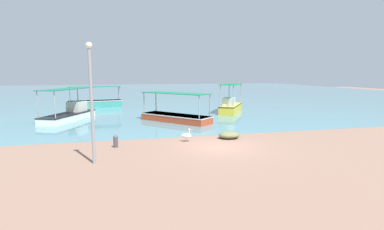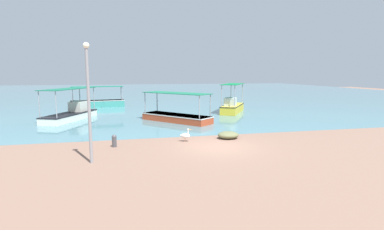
% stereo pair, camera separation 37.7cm
% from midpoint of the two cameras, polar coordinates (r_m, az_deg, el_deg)
% --- Properties ---
extents(ground, '(120.00, 120.00, 0.00)m').
position_cam_midpoint_polar(ground, '(16.79, 4.71, -6.04)').
color(ground, '#886554').
extents(harbor_water, '(110.00, 90.00, 0.00)m').
position_cam_midpoint_polar(harbor_water, '(63.79, -9.06, 4.27)').
color(harbor_water, teal).
rests_on(harbor_water, ground).
extents(fishing_boat_far_right, '(3.95, 5.10, 2.95)m').
position_cam_midpoint_polar(fishing_boat_far_right, '(31.07, 7.01, 1.69)').
color(fishing_boat_far_right, gold).
rests_on(fishing_boat_far_right, harbor_water).
extents(fishing_boat_outer, '(5.53, 6.01, 2.43)m').
position_cam_midpoint_polar(fishing_boat_outer, '(25.22, -3.56, -0.17)').
color(fishing_boat_outer, '#BF4425').
rests_on(fishing_boat_outer, harbor_water).
extents(fishing_boat_center, '(6.30, 2.15, 2.47)m').
position_cam_midpoint_polar(fishing_boat_center, '(37.65, -18.22, 2.27)').
color(fishing_boat_center, teal).
rests_on(fishing_boat_center, harbor_water).
extents(fishing_boat_far_left, '(4.10, 6.45, 2.74)m').
position_cam_midpoint_polar(fishing_boat_far_left, '(28.20, -22.59, 0.35)').
color(fishing_boat_far_left, white).
rests_on(fishing_boat_far_left, harbor_water).
extents(pelican, '(0.78, 0.46, 0.80)m').
position_cam_midpoint_polar(pelican, '(17.88, -1.62, -3.91)').
color(pelican, '#E0997A').
rests_on(pelican, ground).
extents(lamp_post, '(0.28, 0.28, 5.39)m').
position_cam_midpoint_polar(lamp_post, '(13.96, -19.37, 3.36)').
color(lamp_post, gray).
rests_on(lamp_post, ground).
extents(mooring_bollard, '(0.26, 0.26, 0.70)m').
position_cam_midpoint_polar(mooring_bollard, '(17.11, -14.96, -4.75)').
color(mooring_bollard, '#47474C').
rests_on(mooring_bollard, ground).
extents(net_pile, '(1.33, 1.13, 0.45)m').
position_cam_midpoint_polar(net_pile, '(18.91, 6.52, -3.78)').
color(net_pile, '#696D47').
rests_on(net_pile, ground).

